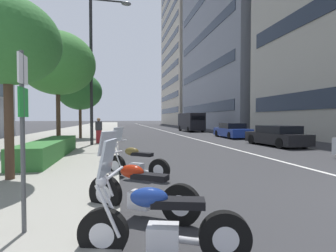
# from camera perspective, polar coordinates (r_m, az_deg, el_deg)

# --- Properties ---
(sidewalk_right_plaza) EXTENTS (160.00, 8.96, 0.15)m
(sidewalk_right_plaza) POSITION_cam_1_polar(r_m,az_deg,el_deg) (33.01, -19.44, -1.25)
(sidewalk_right_plaza) COLOR gray
(sidewalk_right_plaza) RESTS_ON ground
(lane_centre_stripe) EXTENTS (110.00, 0.16, 0.01)m
(lane_centre_stripe) POSITION_cam_1_polar(r_m,az_deg,el_deg) (38.26, -2.00, -0.87)
(lane_centre_stripe) COLOR silver
(lane_centre_stripe) RESTS_ON ground
(motorcycle_far_end_row) EXTENTS (0.79, 2.05, 1.47)m
(motorcycle_far_end_row) POSITION_cam_1_polar(r_m,az_deg,el_deg) (3.19, -1.98, -22.04)
(motorcycle_far_end_row) COLOR black
(motorcycle_far_end_row) RESTS_ON ground
(motorcycle_nearest_camera) EXTENTS (1.33, 1.84, 1.49)m
(motorcycle_nearest_camera) POSITION_cam_1_polar(r_m,az_deg,el_deg) (4.43, -6.86, -14.97)
(motorcycle_nearest_camera) COLOR black
(motorcycle_nearest_camera) RESTS_ON ground
(motorcycle_second_in_row) EXTENTS (1.36, 1.72, 1.47)m
(motorcycle_second_in_row) POSITION_cam_1_polar(r_m,az_deg,el_deg) (7.20, -7.56, -8.59)
(motorcycle_second_in_row) COLOR black
(motorcycle_second_in_row) RESTS_ON ground
(car_mid_block_traffic) EXTENTS (4.35, 2.00, 1.29)m
(car_mid_block_traffic) POSITION_cam_1_polar(r_m,az_deg,el_deg) (16.97, 23.98, -2.15)
(car_mid_block_traffic) COLOR black
(car_mid_block_traffic) RESTS_ON ground
(car_lead_in_lane) EXTENTS (4.65, 2.08, 1.32)m
(car_lead_in_lane) POSITION_cam_1_polar(r_m,az_deg,el_deg) (22.91, 14.67, -1.11)
(car_lead_in_lane) COLOR navy
(car_lead_in_lane) RESTS_ON ground
(delivery_van_ahead) EXTENTS (5.53, 2.33, 2.46)m
(delivery_van_ahead) POSITION_cam_1_polar(r_m,az_deg,el_deg) (33.47, 5.36, 1.01)
(delivery_van_ahead) COLOR black
(delivery_van_ahead) RESTS_ON ground
(parking_sign_by_curb) EXTENTS (0.32, 0.06, 2.49)m
(parking_sign_by_curb) POSITION_cam_1_polar(r_m,az_deg,el_deg) (3.88, -30.74, 1.33)
(parking_sign_by_curb) COLOR #47494C
(parking_sign_by_curb) RESTS_ON sidewalk_right_plaza
(street_lamp_with_banners) EXTENTS (1.26, 2.48, 8.78)m
(street_lamp_with_banners) POSITION_cam_1_polar(r_m,az_deg,el_deg) (15.82, -16.23, 14.95)
(street_lamp_with_banners) COLOR #232326
(street_lamp_with_banners) RESTS_ON sidewalk_right_plaza
(clipped_hedge_bed) EXTENTS (5.84, 1.10, 0.69)m
(clipped_hedge_bed) POSITION_cam_1_polar(r_m,az_deg,el_deg) (11.08, -25.88, -4.80)
(clipped_hedge_bed) COLOR #337033
(clipped_hedge_bed) RESTS_ON sidewalk_right_plaza
(street_tree_mid_sidewalk) EXTENTS (2.61, 2.61, 4.66)m
(street_tree_mid_sidewalk) POSITION_cam_1_polar(r_m,az_deg,el_deg) (7.78, -33.33, 16.07)
(street_tree_mid_sidewalk) COLOR #473323
(street_tree_mid_sidewalk) RESTS_ON sidewalk_right_plaza
(street_tree_near_plaza_corner) EXTENTS (3.95, 3.95, 6.22)m
(street_tree_near_plaza_corner) POSITION_cam_1_polar(r_m,az_deg,el_deg) (14.78, -24.33, 13.12)
(street_tree_near_plaza_corner) COLOR #473323
(street_tree_near_plaza_corner) RESTS_ON sidewalk_right_plaza
(street_tree_by_lamp_post) EXTENTS (3.46, 3.46, 5.24)m
(street_tree_by_lamp_post) POSITION_cam_1_polar(r_m,az_deg,el_deg) (21.08, -19.82, 7.56)
(street_tree_by_lamp_post) COLOR #473323
(street_tree_by_lamp_post) RESTS_ON sidewalk_right_plaza
(pedestrian_on_plaza) EXTENTS (0.33, 0.44, 1.63)m
(pedestrian_on_plaza) POSITION_cam_1_polar(r_m,az_deg,el_deg) (16.23, -15.84, -1.02)
(pedestrian_on_plaza) COLOR maroon
(pedestrian_on_plaza) RESTS_ON sidewalk_right_plaza
(office_tower_far_left_down_avenue) EXTENTS (27.26, 18.14, 44.66)m
(office_tower_far_left_down_avenue) POSITION_cam_1_polar(r_m,az_deg,el_deg) (52.09, 18.47, 24.93)
(office_tower_far_left_down_avenue) COLOR gray
(office_tower_far_left_down_avenue) RESTS_ON ground
(office_tower_mid_left) EXTENTS (25.12, 19.14, 50.94)m
(office_tower_mid_left) POSITION_cam_1_polar(r_m,az_deg,el_deg) (78.08, 7.48, 19.39)
(office_tower_mid_left) COLOR beige
(office_tower_mid_left) RESTS_ON ground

